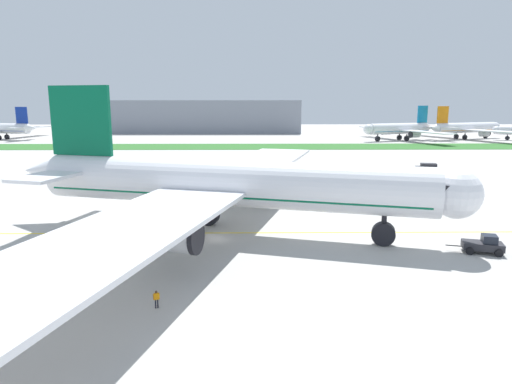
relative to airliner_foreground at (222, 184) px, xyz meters
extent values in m
plane|color=#ADAAA5|center=(-1.03, -2.45, -6.55)|extent=(600.00, 600.00, 0.00)
cube|color=yellow|center=(-1.03, -0.14, -6.54)|extent=(280.00, 0.36, 0.01)
cube|color=#2D6628|center=(-1.03, 118.18, -6.50)|extent=(320.00, 24.00, 0.10)
cylinder|color=white|center=(0.90, -0.26, 0.18)|extent=(51.06, 19.77, 5.98)
cube|color=#055938|center=(0.90, -0.26, -0.87)|extent=(48.95, 18.75, 0.72)
sphere|color=white|center=(27.20, -7.72, 0.18)|extent=(5.68, 5.68, 5.68)
cone|color=white|center=(-26.40, 7.49, 0.63)|extent=(7.71, 6.68, 5.08)
cube|color=#055938|center=(-19.85, 5.63, 7.95)|extent=(9.06, 3.10, 9.56)
cube|color=white|center=(-19.21, 11.66, 1.07)|extent=(8.05, 10.74, 0.42)
cube|color=white|center=(-22.47, 0.16, 1.07)|extent=(8.05, 10.74, 0.42)
cube|color=white|center=(5.56, 25.56, -0.57)|extent=(23.49, 47.57, 0.48)
cube|color=white|center=(-8.69, -24.67, -0.57)|extent=(23.49, 47.57, 0.48)
cylinder|color=#B7BABF|center=(4.20, 15.13, -2.38)|extent=(6.36, 4.71, 3.29)
cylinder|color=black|center=(6.93, 14.36, -2.38)|extent=(1.42, 3.46, 3.45)
cylinder|color=#B7BABF|center=(-4.37, -15.08, -2.38)|extent=(6.36, 4.71, 3.29)
cylinder|color=black|center=(-1.64, -15.86, -2.38)|extent=(1.42, 3.46, 3.45)
cylinder|color=black|center=(19.69, -5.58, -3.97)|extent=(0.62, 0.62, 2.32)
cylinder|color=black|center=(19.69, -5.58, -5.13)|extent=(3.08, 2.00, 2.84)
cylinder|color=black|center=(-2.19, 3.88, -3.97)|extent=(0.62, 0.62, 2.32)
cylinder|color=black|center=(-2.19, 3.88, -5.13)|extent=(3.08, 2.00, 2.84)
cylinder|color=black|center=(-3.91, -2.15, -3.97)|extent=(0.62, 0.62, 2.32)
cylinder|color=black|center=(-3.91, -2.15, -5.13)|extent=(3.08, 2.00, 2.84)
cube|color=black|center=(26.33, -7.47, 0.92)|extent=(3.24, 4.88, 1.08)
sphere|color=black|center=(-17.08, 7.89, 0.72)|extent=(0.42, 0.42, 0.42)
sphere|color=black|center=(-12.38, 6.56, 0.72)|extent=(0.42, 0.42, 0.42)
sphere|color=black|center=(-7.69, 5.22, 0.72)|extent=(0.42, 0.42, 0.42)
sphere|color=black|center=(-2.99, 3.89, 0.72)|extent=(0.42, 0.42, 0.42)
sphere|color=black|center=(1.70, 2.56, 0.72)|extent=(0.42, 0.42, 0.42)
sphere|color=black|center=(6.40, 1.23, 0.72)|extent=(0.42, 0.42, 0.42)
sphere|color=black|center=(11.09, -0.10, 0.72)|extent=(0.42, 0.42, 0.42)
sphere|color=black|center=(15.79, -1.43, 0.72)|extent=(0.42, 0.42, 0.42)
sphere|color=black|center=(20.48, -2.77, 0.72)|extent=(0.42, 0.42, 0.42)
cube|color=#26262B|center=(30.28, -8.59, -5.69)|extent=(4.73, 3.24, 0.82)
cube|color=black|center=(30.90, -8.76, -4.83)|extent=(1.94, 1.99, 0.90)
cylinder|color=black|center=(27.34, -7.75, -5.95)|extent=(1.76, 0.61, 0.12)
cylinder|color=black|center=(28.53, -9.21, -6.10)|extent=(0.96, 0.58, 0.90)
cylinder|color=black|center=(29.12, -7.14, -6.10)|extent=(0.96, 0.58, 0.90)
cylinder|color=black|center=(31.43, -10.03, -6.10)|extent=(0.96, 0.58, 0.90)
cylinder|color=black|center=(32.02, -7.97, -6.10)|extent=(0.96, 0.58, 0.90)
cylinder|color=black|center=(-4.35, -22.45, -6.16)|extent=(0.11, 0.11, 0.78)
cylinder|color=orange|center=(-4.48, -22.49, -5.52)|extent=(0.09, 0.09, 0.50)
cylinder|color=black|center=(-4.18, -22.38, -6.16)|extent=(0.11, 0.11, 0.78)
cylinder|color=orange|center=(-4.05, -22.34, -5.52)|extent=(0.09, 0.09, 0.50)
cube|color=orange|center=(-4.27, -22.42, -5.49)|extent=(0.46, 0.35, 0.55)
sphere|color=brown|center=(-4.27, -22.42, -5.10)|extent=(0.21, 0.21, 0.21)
cylinder|color=black|center=(-19.78, -15.73, -6.12)|extent=(0.13, 0.13, 0.86)
cylinder|color=#BFE519|center=(-19.70, -15.86, -5.42)|extent=(0.10, 0.10, 0.55)
cylinder|color=black|center=(-19.89, -15.56, -6.12)|extent=(0.13, 0.13, 0.86)
cylinder|color=#BFE519|center=(-19.97, -15.43, -5.42)|extent=(0.10, 0.10, 0.55)
cube|color=#BFE519|center=(-19.84, -15.64, -5.39)|extent=(0.45, 0.51, 0.61)
sphere|color=tan|center=(-19.84, -15.64, -4.95)|extent=(0.23, 0.23, 0.23)
cylinder|color=black|center=(20.24, -6.00, -6.12)|extent=(0.12, 0.12, 0.85)
cylinder|color=orange|center=(20.27, -6.15, -5.42)|extent=(0.10, 0.10, 0.54)
cylinder|color=black|center=(20.21, -5.80, -6.12)|extent=(0.12, 0.12, 0.85)
cylinder|color=orange|center=(20.18, -5.66, -5.42)|extent=(0.10, 0.10, 0.54)
cube|color=orange|center=(20.23, -5.90, -5.39)|extent=(0.33, 0.49, 0.60)
sphere|color=brown|center=(20.23, -5.90, -4.96)|extent=(0.23, 0.23, 0.23)
cube|color=black|center=(44.69, 44.90, -4.74)|extent=(3.84, 2.98, 2.72)
cube|color=black|center=(42.57, 45.38, -5.10)|extent=(1.78, 2.43, 2.00)
cube|color=#263347|center=(41.97, 45.52, -4.70)|extent=(0.51, 1.88, 0.88)
cylinder|color=black|center=(42.31, 44.27, -6.10)|extent=(0.94, 0.49, 0.90)
cylinder|color=black|center=(42.82, 46.49, -6.10)|extent=(0.94, 0.49, 0.90)
cylinder|color=black|center=(45.27, 43.59, -6.10)|extent=(0.94, 0.49, 0.90)
cylinder|color=black|center=(45.78, 45.82, -6.10)|extent=(0.94, 0.49, 0.90)
cone|color=white|center=(-95.09, 149.39, -0.99)|extent=(5.88, 5.03, 3.94)
cube|color=navy|center=(-99.66, 150.50, 4.69)|extent=(5.84, 1.84, 7.41)
cube|color=white|center=(-100.12, 145.84, -0.64)|extent=(5.25, 8.05, 0.32)
cube|color=white|center=(-97.94, 154.85, -0.64)|extent=(5.25, 8.05, 0.32)
cube|color=white|center=(-107.43, 169.94, -1.91)|extent=(13.96, 30.37, 0.37)
cylinder|color=#B7BABF|center=(-109.95, 163.73, -3.32)|extent=(4.88, 3.51, 2.55)
cylinder|color=black|center=(-112.09, 164.24, -3.32)|extent=(1.00, 2.69, 2.68)
cylinder|color=black|center=(-109.92, 155.49, -4.55)|extent=(0.48, 0.48, 1.80)
cylinder|color=black|center=(-109.92, 155.49, -5.45)|extent=(2.37, 1.48, 2.20)
cylinder|color=white|center=(70.40, 145.72, -1.15)|extent=(29.58, 14.87, 4.80)
cube|color=#0C6B9E|center=(70.40, 145.72, -1.99)|extent=(28.33, 14.10, 0.58)
sphere|color=white|center=(55.21, 140.08, -1.15)|extent=(4.56, 4.56, 4.56)
cone|color=white|center=(86.37, 151.66, -0.79)|extent=(6.37, 5.66, 4.08)
cube|color=#0C6B9E|center=(82.12, 150.08, 5.08)|extent=(5.19, 2.32, 7.67)
cube|color=white|center=(84.34, 145.79, -0.43)|extent=(5.74, 8.33, 0.34)
cube|color=white|center=(81.00, 154.78, -0.43)|extent=(5.74, 8.33, 0.34)
cube|color=white|center=(77.29, 131.44, -1.75)|extent=(15.48, 27.40, 0.38)
cube|color=white|center=(66.29, 161.05, -1.75)|extent=(15.48, 27.40, 0.38)
cylinder|color=#B7BABF|center=(74.36, 136.78, -3.20)|extent=(5.19, 4.06, 2.64)
cylinder|color=black|center=(72.22, 135.98, -3.20)|extent=(1.34, 2.73, 2.77)
cylinder|color=#B7BABF|center=(67.55, 155.09, -3.20)|extent=(5.19, 4.06, 2.64)
cylinder|color=black|center=(65.41, 154.29, -3.20)|extent=(1.34, 2.73, 2.77)
cylinder|color=black|center=(59.79, 141.78, -4.48)|extent=(0.50, 0.50, 1.86)
cylinder|color=black|center=(59.79, 141.78, -5.41)|extent=(2.49, 1.75, 2.28)
cylinder|color=black|center=(73.51, 144.19, -4.48)|extent=(0.50, 0.50, 1.86)
cylinder|color=black|center=(73.51, 144.19, -5.41)|extent=(2.49, 1.75, 2.28)
cylinder|color=black|center=(71.75, 148.91, -4.48)|extent=(0.50, 0.50, 1.86)
cylinder|color=black|center=(71.75, 148.91, -5.41)|extent=(2.49, 1.75, 2.28)
cylinder|color=white|center=(104.16, 153.69, -1.23)|extent=(34.24, 17.80, 4.73)
cube|color=orange|center=(104.16, 153.69, -2.06)|extent=(32.80, 16.91, 0.57)
sphere|color=white|center=(121.58, 160.91, -1.23)|extent=(4.49, 4.49, 4.49)
cone|color=white|center=(85.99, 146.16, -0.88)|extent=(6.34, 5.70, 4.02)
cube|color=orange|center=(90.54, 148.05, 4.91)|extent=(6.02, 2.85, 7.56)
cube|color=white|center=(88.09, 152.15, -0.52)|extent=(6.46, 8.46, 0.33)
cube|color=white|center=(91.70, 143.42, -0.52)|extent=(6.46, 8.46, 0.33)
cube|color=white|center=(95.60, 169.80, -1.82)|extent=(19.22, 32.14, 0.38)
cube|color=white|center=(109.49, 136.25, -1.82)|extent=(19.22, 32.14, 0.38)
cylinder|color=#B7BABF|center=(99.29, 163.63, -3.25)|extent=(5.14, 4.12, 2.60)
cylinder|color=black|center=(101.36, 164.49, -3.25)|extent=(1.40, 2.67, 2.73)
cylinder|color=#B7BABF|center=(107.74, 143.22, -3.25)|extent=(5.14, 4.12, 2.60)
cylinder|color=black|center=(109.82, 144.08, -3.25)|extent=(1.40, 2.67, 2.73)
cylinder|color=black|center=(116.49, 158.80, -4.51)|extent=(0.49, 0.49, 1.83)
cylinder|color=black|center=(116.49, 158.80, -5.42)|extent=(2.46, 1.79, 2.24)
cylinder|color=black|center=(100.62, 154.91, -4.51)|extent=(0.49, 0.49, 1.83)
cylinder|color=black|center=(100.62, 154.91, -5.42)|extent=(2.46, 1.79, 2.24)
cylinder|color=black|center=(102.52, 150.33, -4.51)|extent=(0.49, 0.49, 1.83)
cylinder|color=black|center=(102.52, 150.33, -5.42)|extent=(2.46, 1.79, 2.24)
sphere|color=white|center=(116.28, 149.29, -2.12)|extent=(3.74, 3.74, 3.74)
cylinder|color=black|center=(120.99, 147.98, -4.85)|extent=(0.41, 0.41, 1.53)
cylinder|color=black|center=(120.99, 147.98, -5.61)|extent=(2.03, 1.31, 1.87)
cube|color=gray|center=(-25.60, 200.08, 2.45)|extent=(113.80, 20.00, 18.00)
camera|label=1|loc=(3.65, -58.03, 10.48)|focal=31.81mm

